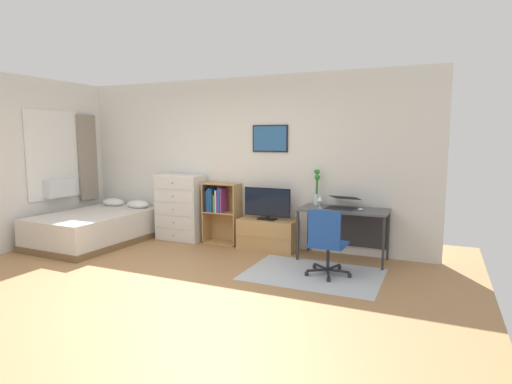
% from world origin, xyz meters
% --- Properties ---
extents(ground_plane, '(7.20, 7.20, 0.00)m').
position_xyz_m(ground_plane, '(0.00, 0.00, 0.00)').
color(ground_plane, '#A87A4C').
extents(wall_back_with_posters, '(6.12, 0.09, 2.70)m').
position_xyz_m(wall_back_with_posters, '(0.00, 2.43, 1.35)').
color(wall_back_with_posters, silver).
rests_on(wall_back_with_posters, ground_plane).
extents(area_rug, '(1.70, 1.20, 0.01)m').
position_xyz_m(area_rug, '(1.56, 1.28, 0.00)').
color(area_rug, '#B2B7BC').
rests_on(area_rug, ground_plane).
extents(bed, '(1.36, 1.98, 0.64)m').
position_xyz_m(bed, '(-2.21, 1.39, 0.26)').
color(bed, brown).
rests_on(bed, ground_plane).
extents(dresser, '(0.79, 0.46, 1.12)m').
position_xyz_m(dresser, '(-1.04, 2.15, 0.56)').
color(dresser, silver).
rests_on(dresser, ground_plane).
extents(bookshelf, '(0.59, 0.30, 1.00)m').
position_xyz_m(bookshelf, '(-0.33, 2.22, 0.60)').
color(bookshelf, tan).
rests_on(bookshelf, ground_plane).
extents(tv_stand, '(0.91, 0.41, 0.48)m').
position_xyz_m(tv_stand, '(0.56, 2.17, 0.24)').
color(tv_stand, tan).
rests_on(tv_stand, ground_plane).
extents(television, '(0.75, 0.16, 0.49)m').
position_xyz_m(television, '(0.56, 2.15, 0.72)').
color(television, black).
rests_on(television, tv_stand).
extents(desk, '(1.24, 0.59, 0.74)m').
position_xyz_m(desk, '(1.76, 2.16, 0.60)').
color(desk, '#4C4C4F').
rests_on(desk, ground_plane).
extents(office_chair, '(0.56, 0.58, 0.86)m').
position_xyz_m(office_chair, '(1.73, 1.26, 0.46)').
color(office_chair, '#232326').
rests_on(office_chair, ground_plane).
extents(laptop, '(0.45, 0.48, 0.17)m').
position_xyz_m(laptop, '(1.73, 2.14, 0.81)').
color(laptop, '#333338').
rests_on(laptop, desk).
extents(computer_mouse, '(0.06, 0.10, 0.03)m').
position_xyz_m(computer_mouse, '(2.00, 2.03, 0.76)').
color(computer_mouse, silver).
rests_on(computer_mouse, desk).
extents(bamboo_vase, '(0.10, 0.10, 0.53)m').
position_xyz_m(bamboo_vase, '(1.30, 2.28, 1.01)').
color(bamboo_vase, silver).
rests_on(bamboo_vase, desk).
extents(wine_glass, '(0.07, 0.07, 0.18)m').
position_xyz_m(wine_glass, '(1.43, 2.00, 0.87)').
color(wine_glass, silver).
rests_on(wine_glass, desk).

